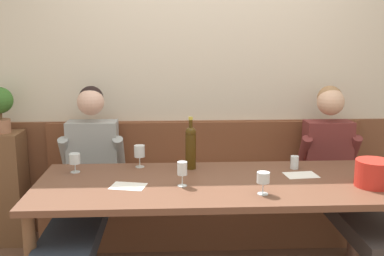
# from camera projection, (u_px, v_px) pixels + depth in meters

# --- Properties ---
(room_wall_back) EXTENTS (6.80, 0.08, 2.80)m
(room_wall_back) POSITION_uv_depth(u_px,v_px,m) (205.00, 65.00, 3.72)
(room_wall_back) COLOR beige
(room_wall_back) RESTS_ON ground
(wood_wainscot_panel) EXTENTS (6.80, 0.03, 0.95)m
(wood_wainscot_panel) POSITION_uv_depth(u_px,v_px,m) (205.00, 175.00, 3.85)
(wood_wainscot_panel) COLOR brown
(wood_wainscot_panel) RESTS_ON ground
(wall_bench) EXTENTS (2.58, 0.42, 0.94)m
(wall_bench) POSITION_uv_depth(u_px,v_px,m) (207.00, 206.00, 3.68)
(wall_bench) COLOR brown
(wall_bench) RESTS_ON ground
(dining_table) EXTENTS (2.28, 0.89, 0.73)m
(dining_table) POSITION_uv_depth(u_px,v_px,m) (216.00, 192.00, 2.89)
(dining_table) COLOR brown
(dining_table) RESTS_ON ground
(person_left_seat) EXTENTS (0.49, 1.34, 1.26)m
(person_left_seat) POSITION_uv_depth(u_px,v_px,m) (85.00, 186.00, 3.17)
(person_left_seat) COLOR #2F2F35
(person_left_seat) RESTS_ON ground
(person_right_seat) EXTENTS (0.47, 1.34, 1.25)m
(person_right_seat) POSITION_uv_depth(u_px,v_px,m) (345.00, 181.00, 3.27)
(person_right_seat) COLOR #313041
(person_right_seat) RESTS_ON ground
(ice_bucket) EXTENTS (0.22, 0.22, 0.16)m
(ice_bucket) POSITION_uv_depth(u_px,v_px,m) (374.00, 173.00, 2.77)
(ice_bucket) COLOR red
(ice_bucket) RESTS_ON dining_table
(wine_bottle_clear_water) EXTENTS (0.07, 0.07, 0.36)m
(wine_bottle_clear_water) POSITION_uv_depth(u_px,v_px,m) (191.00, 146.00, 3.12)
(wine_bottle_clear_water) COLOR #412B0B
(wine_bottle_clear_water) RESTS_ON dining_table
(wine_glass_right_end) EXTENTS (0.07, 0.07, 0.13)m
(wine_glass_right_end) POSITION_uv_depth(u_px,v_px,m) (75.00, 159.00, 3.05)
(wine_glass_right_end) COLOR silver
(wine_glass_right_end) RESTS_ON dining_table
(wine_glass_by_bottle) EXTENTS (0.06, 0.06, 0.15)m
(wine_glass_by_bottle) POSITION_uv_depth(u_px,v_px,m) (182.00, 170.00, 2.77)
(wine_glass_by_bottle) COLOR silver
(wine_glass_by_bottle) RESTS_ON dining_table
(wine_glass_center_front) EXTENTS (0.08, 0.08, 0.13)m
(wine_glass_center_front) POSITION_uv_depth(u_px,v_px,m) (263.00, 179.00, 2.63)
(wine_glass_center_front) COLOR silver
(wine_glass_center_front) RESTS_ON dining_table
(wine_glass_near_bucket) EXTENTS (0.07, 0.07, 0.16)m
(wine_glass_near_bucket) POSITION_uv_depth(u_px,v_px,m) (139.00, 152.00, 3.17)
(wine_glass_near_bucket) COLOR silver
(wine_glass_near_bucket) RESTS_ON dining_table
(water_tumbler_center) EXTENTS (0.06, 0.06, 0.09)m
(water_tumbler_center) POSITION_uv_depth(u_px,v_px,m) (295.00, 162.00, 3.14)
(water_tumbler_center) COLOR silver
(water_tumbler_center) RESTS_ON dining_table
(tasting_sheet_left_guest) EXTENTS (0.22, 0.17, 0.00)m
(tasting_sheet_left_guest) POSITION_uv_depth(u_px,v_px,m) (301.00, 175.00, 3.00)
(tasting_sheet_left_guest) COLOR white
(tasting_sheet_left_guest) RESTS_ON dining_table
(tasting_sheet_right_guest) EXTENTS (0.24, 0.19, 0.00)m
(tasting_sheet_right_guest) POSITION_uv_depth(u_px,v_px,m) (128.00, 186.00, 2.78)
(tasting_sheet_right_guest) COLOR white
(tasting_sheet_right_guest) RESTS_ON dining_table
(corner_pedestal) EXTENTS (0.28, 0.28, 0.90)m
(corner_pedestal) POSITION_uv_depth(u_px,v_px,m) (7.00, 188.00, 3.61)
(corner_pedestal) COLOR brown
(corner_pedestal) RESTS_ON ground
(potted_plant) EXTENTS (0.20, 0.20, 0.35)m
(potted_plant) POSITION_uv_depth(u_px,v_px,m) (0.00, 105.00, 3.47)
(potted_plant) COLOR #A76D50
(potted_plant) RESTS_ON corner_pedestal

